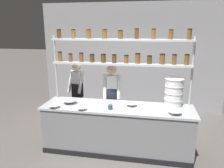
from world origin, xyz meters
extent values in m
plane|color=#5B5651|center=(0.00, 0.00, 0.00)|extent=(40.00, 40.00, 0.00)
cube|color=#939399|center=(0.00, 2.49, 1.54)|extent=(5.27, 0.12, 3.08)
cube|color=gray|center=(0.00, 0.00, 0.44)|extent=(2.81, 0.72, 0.88)
cube|color=#B7BABF|center=(0.00, 0.00, 0.90)|extent=(2.87, 0.76, 0.04)
cube|color=black|center=(0.00, -0.36, 0.05)|extent=(2.81, 0.03, 0.10)
cylinder|color=#B7BABF|center=(-1.36, 0.33, 1.11)|extent=(0.04, 0.04, 2.22)
cylinder|color=#B7BABF|center=(1.36, 0.33, 1.11)|extent=(0.04, 0.04, 2.22)
cube|color=#B7BABF|center=(0.00, 0.33, 1.68)|extent=(2.71, 0.28, 0.04)
cylinder|color=brown|center=(-1.25, 0.33, 1.79)|extent=(0.08, 0.08, 0.18)
cylinder|color=black|center=(-1.25, 0.33, 1.89)|extent=(0.08, 0.08, 0.02)
cylinder|color=brown|center=(-1.02, 0.33, 1.77)|extent=(0.08, 0.08, 0.15)
cylinder|color=black|center=(-1.02, 0.33, 1.85)|extent=(0.08, 0.08, 0.02)
cylinder|color=brown|center=(-0.79, 0.33, 1.78)|extent=(0.09, 0.09, 0.17)
cylinder|color=black|center=(-0.79, 0.33, 1.88)|extent=(0.09, 0.09, 0.02)
cylinder|color=#513314|center=(-0.57, 0.33, 1.77)|extent=(0.09, 0.09, 0.15)
cylinder|color=black|center=(-0.57, 0.33, 1.86)|extent=(0.10, 0.10, 0.02)
cylinder|color=#513314|center=(-0.34, 0.33, 1.78)|extent=(0.10, 0.10, 0.15)
cylinder|color=black|center=(-0.34, 0.33, 1.86)|extent=(0.10, 0.10, 0.02)
cylinder|color=#513314|center=(-0.12, 0.33, 1.77)|extent=(0.09, 0.09, 0.15)
cylinder|color=black|center=(-0.12, 0.33, 1.86)|extent=(0.09, 0.09, 0.02)
cylinder|color=brown|center=(0.12, 0.33, 1.77)|extent=(0.09, 0.09, 0.14)
cylinder|color=black|center=(0.12, 0.33, 1.85)|extent=(0.09, 0.09, 0.02)
cylinder|color=brown|center=(0.34, 0.33, 1.79)|extent=(0.10, 0.10, 0.18)
cylinder|color=black|center=(0.34, 0.33, 1.89)|extent=(0.10, 0.10, 0.02)
cylinder|color=#513314|center=(0.56, 0.33, 1.77)|extent=(0.09, 0.09, 0.14)
cylinder|color=black|center=(0.56, 0.33, 1.85)|extent=(0.09, 0.09, 0.02)
cylinder|color=brown|center=(0.80, 0.33, 1.79)|extent=(0.10, 0.10, 0.18)
cylinder|color=black|center=(0.80, 0.33, 1.89)|extent=(0.10, 0.10, 0.02)
cylinder|color=brown|center=(1.02, 0.33, 1.79)|extent=(0.08, 0.08, 0.17)
cylinder|color=black|center=(1.02, 0.33, 1.88)|extent=(0.08, 0.08, 0.02)
cylinder|color=brown|center=(1.24, 0.33, 1.79)|extent=(0.09, 0.09, 0.18)
cylinder|color=black|center=(1.24, 0.33, 1.89)|extent=(0.09, 0.09, 0.02)
cube|color=#B7BABF|center=(0.00, 0.33, 2.15)|extent=(2.71, 0.28, 0.04)
cylinder|color=#513314|center=(-1.24, 0.33, 2.24)|extent=(0.08, 0.08, 0.16)
cylinder|color=black|center=(-1.24, 0.33, 2.33)|extent=(0.09, 0.09, 0.02)
cylinder|color=brown|center=(-0.94, 0.33, 2.24)|extent=(0.09, 0.09, 0.16)
cylinder|color=black|center=(-0.94, 0.33, 2.33)|extent=(0.09, 0.09, 0.02)
cylinder|color=brown|center=(-0.63, 0.33, 2.24)|extent=(0.09, 0.09, 0.16)
cylinder|color=black|center=(-0.63, 0.33, 2.33)|extent=(0.10, 0.10, 0.02)
cylinder|color=brown|center=(-0.31, 0.33, 2.24)|extent=(0.09, 0.09, 0.16)
cylinder|color=black|center=(-0.31, 0.33, 2.33)|extent=(0.10, 0.10, 0.02)
cylinder|color=brown|center=(0.00, 0.33, 2.24)|extent=(0.09, 0.09, 0.14)
cylinder|color=black|center=(0.00, 0.33, 2.32)|extent=(0.09, 0.09, 0.02)
cylinder|color=#513314|center=(0.31, 0.33, 2.25)|extent=(0.08, 0.08, 0.18)
cylinder|color=black|center=(0.31, 0.33, 2.35)|extent=(0.08, 0.08, 0.02)
cylinder|color=brown|center=(0.62, 0.33, 2.25)|extent=(0.08, 0.08, 0.17)
cylinder|color=black|center=(0.62, 0.33, 2.35)|extent=(0.08, 0.08, 0.02)
cylinder|color=brown|center=(0.93, 0.33, 2.24)|extent=(0.08, 0.08, 0.16)
cylinder|color=black|center=(0.93, 0.33, 2.33)|extent=(0.09, 0.09, 0.02)
cylinder|color=brown|center=(1.25, 0.33, 2.25)|extent=(0.08, 0.08, 0.17)
cylinder|color=black|center=(1.25, 0.33, 2.34)|extent=(0.08, 0.08, 0.02)
cylinder|color=black|center=(-1.17, 0.87, 0.39)|extent=(0.11, 0.11, 0.78)
cylinder|color=black|center=(-1.01, 0.82, 0.39)|extent=(0.11, 0.11, 0.78)
cube|color=black|center=(-1.09, 0.85, 0.95)|extent=(0.26, 0.22, 0.34)
cube|color=white|center=(-1.09, 0.85, 1.26)|extent=(0.26, 0.23, 0.28)
sphere|color=beige|center=(-1.09, 0.85, 1.52)|extent=(0.21, 0.21, 0.21)
cylinder|color=white|center=(-1.25, 0.83, 1.16)|extent=(0.13, 0.25, 0.51)
cylinder|color=white|center=(-0.97, 0.75, 1.16)|extent=(0.13, 0.25, 0.51)
cylinder|color=black|center=(-0.29, 0.55, 0.39)|extent=(0.11, 0.11, 0.78)
cylinder|color=black|center=(-0.14, 0.58, 0.39)|extent=(0.11, 0.11, 0.78)
cube|color=#232838|center=(-0.21, 0.57, 0.95)|extent=(0.25, 0.21, 0.34)
cube|color=white|center=(-0.21, 0.57, 1.26)|extent=(0.25, 0.22, 0.28)
sphere|color=tan|center=(-0.21, 0.57, 1.52)|extent=(0.21, 0.21, 0.21)
cylinder|color=white|center=(-0.35, 0.48, 1.16)|extent=(0.11, 0.25, 0.51)
cylinder|color=white|center=(-0.06, 0.53, 1.16)|extent=(0.11, 0.25, 0.51)
cylinder|color=white|center=(1.04, 0.23, 0.98)|extent=(0.33, 0.33, 0.12)
cylinder|color=silver|center=(1.04, 0.23, 1.05)|extent=(0.35, 0.35, 0.01)
cylinder|color=white|center=(1.04, 0.23, 1.11)|extent=(0.33, 0.33, 0.12)
cylinder|color=silver|center=(1.04, 0.23, 1.18)|extent=(0.35, 0.35, 0.01)
cylinder|color=white|center=(1.04, 0.23, 1.25)|extent=(0.33, 0.33, 0.12)
cylinder|color=silver|center=(1.04, 0.23, 1.31)|extent=(0.35, 0.35, 0.01)
cylinder|color=white|center=(1.04, 0.23, 1.38)|extent=(0.33, 0.33, 0.12)
cylinder|color=silver|center=(1.04, 0.23, 1.44)|extent=(0.35, 0.35, 0.01)
cube|color=silver|center=(-0.36, 0.02, 0.93)|extent=(0.40, 0.26, 0.02)
cylinder|color=white|center=(1.04, -0.22, 0.93)|extent=(0.11, 0.11, 0.01)
cone|color=white|center=(1.04, -0.22, 0.95)|extent=(0.24, 0.24, 0.07)
cylinder|color=white|center=(-0.60, -0.31, 0.93)|extent=(0.08, 0.08, 0.01)
cone|color=white|center=(-0.60, -0.31, 0.94)|extent=(0.17, 0.17, 0.05)
cylinder|color=white|center=(-1.14, -0.31, 0.93)|extent=(0.09, 0.09, 0.01)
cone|color=white|center=(-1.14, -0.31, 0.95)|extent=(0.20, 0.20, 0.06)
cylinder|color=white|center=(-0.95, -0.03, 0.93)|extent=(0.12, 0.12, 0.01)
cone|color=white|center=(-0.95, -0.03, 0.96)|extent=(0.27, 0.27, 0.08)
cylinder|color=silver|center=(0.27, 0.05, 0.93)|extent=(0.09, 0.09, 0.01)
cone|color=silver|center=(0.27, 0.05, 0.95)|extent=(0.20, 0.20, 0.05)
cylinder|color=#334C70|center=(-0.10, -0.18, 0.96)|extent=(0.08, 0.08, 0.09)
camera|label=1|loc=(0.62, -3.87, 2.35)|focal=35.00mm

